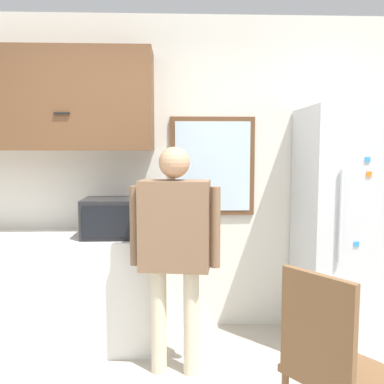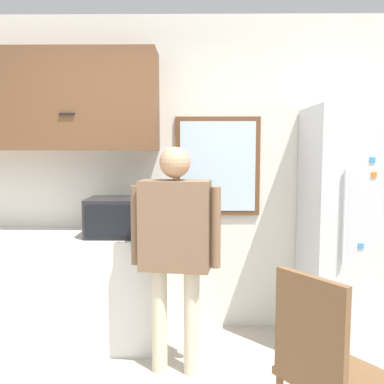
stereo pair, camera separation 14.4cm
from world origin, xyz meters
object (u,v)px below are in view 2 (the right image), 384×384
(microwave, at_px, (119,217))
(refrigerator, at_px, (352,229))
(chair, at_px, (323,361))
(person, at_px, (175,237))

(microwave, bearing_deg, refrigerator, -0.05)
(refrigerator, bearing_deg, chair, -114.62)
(microwave, xyz_separation_m, refrigerator, (1.84, -0.00, -0.09))
(refrigerator, xyz_separation_m, chair, (-0.59, -1.29, -0.42))
(person, xyz_separation_m, refrigerator, (1.37, 0.43, -0.02))
(person, bearing_deg, refrigerator, 25.69)
(microwave, xyz_separation_m, person, (0.47, -0.43, -0.07))
(refrigerator, height_order, chair, refrigerator)
(chair, bearing_deg, refrigerator, -60.78)
(person, bearing_deg, microwave, 145.37)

